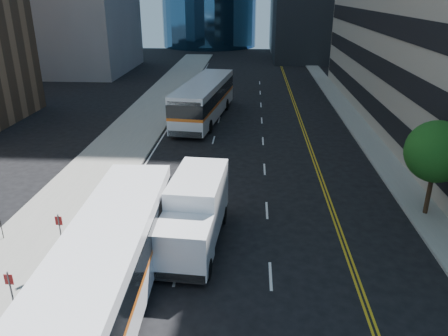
# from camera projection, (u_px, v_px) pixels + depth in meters

# --- Properties ---
(ground) EXTENTS (160.00, 160.00, 0.00)m
(ground) POSITION_uv_depth(u_px,v_px,m) (259.00, 307.00, 16.71)
(ground) COLOR black
(ground) RESTS_ON ground
(sidewalk_west) EXTENTS (5.00, 90.00, 0.15)m
(sidewalk_west) POSITION_uv_depth(u_px,v_px,m) (143.00, 121.00, 40.42)
(sidewalk_west) COLOR gray
(sidewalk_west) RESTS_ON ground
(sidewalk_east) EXTENTS (2.00, 90.00, 0.15)m
(sidewalk_east) POSITION_uv_depth(u_px,v_px,m) (357.00, 124.00, 39.25)
(sidewalk_east) COLOR gray
(sidewalk_east) RESTS_ON ground
(street_tree) EXTENTS (3.20, 3.20, 5.10)m
(street_tree) POSITION_uv_depth(u_px,v_px,m) (437.00, 152.00, 22.20)
(street_tree) COLOR #332114
(street_tree) RESTS_ON sidewalk_east
(bus_front) EXTENTS (3.21, 13.04, 3.34)m
(bus_front) POSITION_uv_depth(u_px,v_px,m) (107.00, 269.00, 15.92)
(bus_front) COLOR white
(bus_front) RESTS_ON ground
(bus_rear) EXTENTS (4.67, 14.02, 3.55)m
(bus_rear) POSITION_uv_depth(u_px,v_px,m) (204.00, 99.00, 40.46)
(bus_rear) COLOR silver
(bus_rear) RESTS_ON ground
(box_truck) EXTENTS (2.76, 6.82, 3.19)m
(box_truck) POSITION_uv_depth(u_px,v_px,m) (195.00, 212.00, 20.27)
(box_truck) COLOR white
(box_truck) RESTS_ON ground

